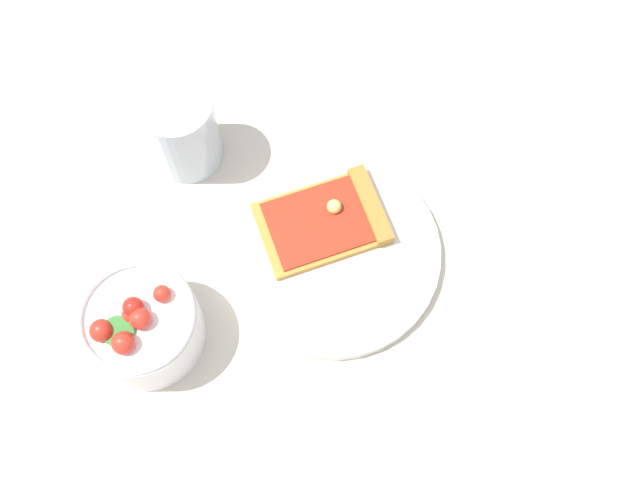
{
  "coord_description": "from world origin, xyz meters",
  "views": [
    {
      "loc": [
        0.3,
        0.03,
        0.83
      ],
      "look_at": [
        -0.03,
        -0.02,
        0.03
      ],
      "focal_mm": 43.77,
      "sensor_mm": 36.0,
      "label": 1
    }
  ],
  "objects_px": {
    "pizza_slice_main": "(330,219)",
    "soda_glass": "(182,132)",
    "salad_bowl": "(141,325)",
    "plate": "(331,253)",
    "paper_napkin": "(613,265)"
  },
  "relations": [
    {
      "from": "pizza_slice_main",
      "to": "soda_glass",
      "type": "distance_m",
      "value": 0.2
    },
    {
      "from": "pizza_slice_main",
      "to": "soda_glass",
      "type": "relative_size",
      "value": 1.56
    },
    {
      "from": "plate",
      "to": "salad_bowl",
      "type": "height_order",
      "value": "salad_bowl"
    },
    {
      "from": "salad_bowl",
      "to": "soda_glass",
      "type": "xyz_separation_m",
      "value": [
        -0.23,
        -0.01,
        0.01
      ]
    },
    {
      "from": "plate",
      "to": "soda_glass",
      "type": "height_order",
      "value": "soda_glass"
    },
    {
      "from": "plate",
      "to": "pizza_slice_main",
      "type": "relative_size",
      "value": 1.46
    },
    {
      "from": "plate",
      "to": "salad_bowl",
      "type": "bearing_deg",
      "value": -55.37
    },
    {
      "from": "salad_bowl",
      "to": "paper_napkin",
      "type": "bearing_deg",
      "value": 108.24
    },
    {
      "from": "paper_napkin",
      "to": "salad_bowl",
      "type": "bearing_deg",
      "value": -71.76
    },
    {
      "from": "pizza_slice_main",
      "to": "plate",
      "type": "bearing_deg",
      "value": 10.75
    },
    {
      "from": "plate",
      "to": "soda_glass",
      "type": "bearing_deg",
      "value": -118.44
    },
    {
      "from": "soda_glass",
      "to": "paper_napkin",
      "type": "height_order",
      "value": "soda_glass"
    },
    {
      "from": "pizza_slice_main",
      "to": "paper_napkin",
      "type": "height_order",
      "value": "pizza_slice_main"
    },
    {
      "from": "pizza_slice_main",
      "to": "soda_glass",
      "type": "xyz_separation_m",
      "value": [
        -0.07,
        -0.18,
        0.03
      ]
    },
    {
      "from": "soda_glass",
      "to": "pizza_slice_main",
      "type": "bearing_deg",
      "value": 69.83
    }
  ]
}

